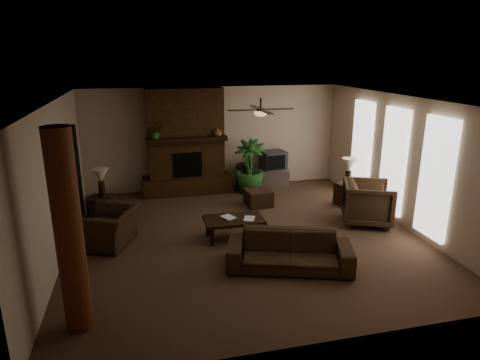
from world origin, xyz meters
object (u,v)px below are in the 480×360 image
object	(u,v)px
floor_plant	(249,178)
side_table_right	(348,194)
armchair_left	(108,221)
ottoman	(258,198)
armchair_right	(368,201)
side_table_left	(102,208)
lamp_right	(349,166)
lamp_left	(101,177)
coffee_table	(234,221)
log_column	(69,234)
floor_vase	(242,174)
tv_stand	(273,178)
sofa	(290,245)

from	to	relation	value
floor_plant	side_table_right	bearing A→B (deg)	-35.51
armchair_left	ottoman	size ratio (longest dim) A/B	1.87
ottoman	armchair_right	bearing A→B (deg)	-39.36
floor_plant	side_table_left	distance (m)	3.94
side_table_left	lamp_right	distance (m)	5.93
armchair_left	lamp_left	distance (m)	1.50
lamp_left	armchair_right	bearing A→B (deg)	-15.70
lamp_right	coffee_table	bearing A→B (deg)	-158.21
floor_plant	side_table_right	size ratio (longest dim) A/B	2.62
log_column	floor_plant	xyz separation A→B (m)	(3.78, 5.18, -1.00)
floor_vase	side_table_left	bearing A→B (deg)	-157.47
armchair_right	lamp_right	bearing A→B (deg)	17.40
floor_plant	side_table_left	xyz separation A→B (m)	(-3.77, -1.15, -0.13)
armchair_left	lamp_right	xyz separation A→B (m)	(5.63, 0.98, 0.51)
tv_stand	floor_plant	world-z (taller)	floor_plant
armchair_right	side_table_left	bearing A→B (deg)	97.73
log_column	armchair_left	bearing A→B (deg)	84.42
armchair_right	log_column	bearing A→B (deg)	136.14
coffee_table	side_table_left	world-z (taller)	side_table_left
log_column	armchair_right	xyz separation A→B (m)	(5.77, 2.44, -0.88)
side_table_right	lamp_right	world-z (taller)	lamp_right
sofa	lamp_right	bearing A→B (deg)	65.55
tv_stand	lamp_left	distance (m)	4.83
armchair_left	lamp_left	world-z (taller)	lamp_left
sofa	floor_plant	bearing A→B (deg)	103.04
sofa	tv_stand	xyz separation A→B (m)	(1.20, 4.63, -0.17)
side_table_right	floor_vase	bearing A→B (deg)	139.98
floor_vase	sofa	bearing A→B (deg)	-93.37
armchair_right	coffee_table	size ratio (longest dim) A/B	0.87
floor_vase	ottoman	bearing A→B (deg)	-87.19
tv_stand	lamp_right	distance (m)	2.44
ottoman	tv_stand	distance (m)	1.67
ottoman	lamp_right	xyz separation A→B (m)	(2.15, -0.48, 0.80)
side_table_left	lamp_right	bearing A→B (deg)	-3.92
side_table_right	coffee_table	bearing A→B (deg)	-158.07
log_column	lamp_left	bearing A→B (deg)	89.13
floor_vase	log_column	bearing A→B (deg)	-123.45
armchair_right	coffee_table	bearing A→B (deg)	114.70
armchair_left	floor_plant	distance (m)	4.34
coffee_table	floor_vase	xyz separation A→B (m)	(0.95, 3.19, 0.06)
log_column	side_table_right	xyz separation A→B (m)	(5.92, 3.65, -1.12)
coffee_table	ottoman	world-z (taller)	coffee_table
log_column	armchair_right	world-z (taller)	log_column
armchair_left	armchair_right	world-z (taller)	armchair_right
coffee_table	lamp_left	bearing A→B (deg)	147.57
armchair_right	floor_vase	world-z (taller)	armchair_right
log_column	armchair_left	xyz separation A→B (m)	(0.26, 2.65, -0.91)
floor_plant	armchair_right	bearing A→B (deg)	-54.02
side_table_left	lamp_right	xyz separation A→B (m)	(5.88, -0.40, 0.73)
coffee_table	floor_vase	bearing A→B (deg)	73.38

